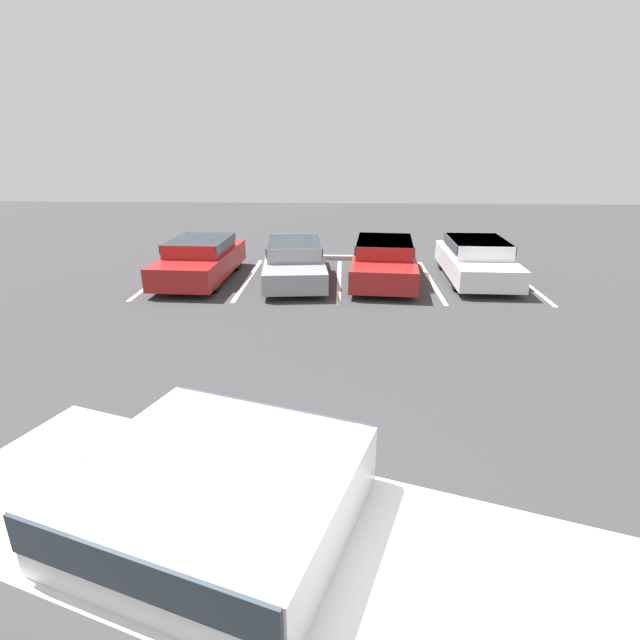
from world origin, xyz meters
TOP-DOWN VIEW (x-y plane):
  - ground_plane at (0.00, 0.00)m, footprint 60.00×60.00m
  - stall_stripe_a at (-4.64, 11.13)m, footprint 0.12×4.73m
  - stall_stripe_b at (-1.89, 11.13)m, footprint 0.12×4.73m
  - stall_stripe_c at (0.86, 11.13)m, footprint 0.12×4.73m
  - stall_stripe_d at (3.60, 11.13)m, footprint 0.12×4.73m
  - stall_stripe_e at (6.35, 11.13)m, footprint 0.12×4.73m
  - pickup_truck at (0.28, -0.39)m, footprint 5.98×3.69m
  - parked_sedan_a at (-3.29, 11.01)m, footprint 1.94×4.31m
  - parked_sedan_b at (-0.49, 11.16)m, footprint 2.17×4.70m
  - parked_sedan_c at (2.18, 11.22)m, footprint 2.15×4.62m
  - parked_sedan_d at (4.94, 11.38)m, footprint 1.87×4.25m
  - wheel_stop_curb at (1.19, 13.80)m, footprint 1.81×0.20m

SIDE VIEW (x-z plane):
  - ground_plane at x=0.00m, z-range 0.00..0.00m
  - stall_stripe_a at x=-4.64m, z-range 0.00..0.01m
  - stall_stripe_b at x=-1.89m, z-range 0.00..0.01m
  - stall_stripe_c at x=0.86m, z-range 0.00..0.01m
  - stall_stripe_d at x=3.60m, z-range 0.00..0.01m
  - stall_stripe_e at x=6.35m, z-range 0.00..0.01m
  - wheel_stop_curb at x=1.19m, z-range 0.00..0.14m
  - parked_sedan_b at x=-0.49m, z-range 0.04..1.19m
  - parked_sedan_c at x=2.18m, z-range 0.04..1.23m
  - parked_sedan_d at x=4.94m, z-range 0.04..1.24m
  - parked_sedan_a at x=-3.29m, z-range 0.04..1.27m
  - pickup_truck at x=0.28m, z-range 0.00..1.72m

